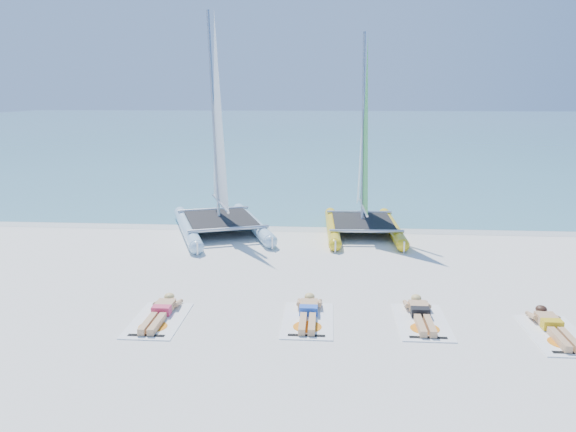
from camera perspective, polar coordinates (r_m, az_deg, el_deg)
name	(u,v)px	position (r m, az deg, el deg)	size (l,w,h in m)	color
ground	(292,281)	(13.63, 0.44, -6.58)	(140.00, 140.00, 0.00)	silver
sea	(324,125)	(75.98, 3.66, 9.16)	(140.00, 115.00, 0.01)	#6A9DB0
wet_sand_strip	(303,227)	(18.90, 1.56, -1.11)	(140.00, 1.40, 0.01)	silver
catamaran_blue	(218,165)	(18.09, -7.09, 5.17)	(4.25, 5.89, 7.28)	silver
catamaran_yellow	(363,167)	(18.34, 7.60, 4.92)	(2.45, 5.19, 6.56)	yellow
towel_a	(158,320)	(11.66, -13.04, -10.26)	(1.00, 1.85, 0.02)	white
sunbather_a	(161,311)	(11.79, -12.79, -9.42)	(0.37, 1.73, 0.26)	tan
towel_b	(308,320)	(11.38, 2.05, -10.52)	(1.00, 1.85, 0.02)	white
sunbather_b	(308,311)	(11.51, 2.09, -9.65)	(0.37, 1.73, 0.26)	tan
towel_c	(422,322)	(11.60, 13.45, -10.42)	(1.00, 1.85, 0.02)	white
sunbather_c	(421,313)	(11.73, 13.33, -9.56)	(0.37, 1.73, 0.26)	tan
towel_d	(556,335)	(11.84, 25.58, -10.86)	(1.00, 1.85, 0.02)	white
sunbather_d	(553,326)	(11.97, 25.30, -10.03)	(0.37, 1.73, 0.26)	tan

